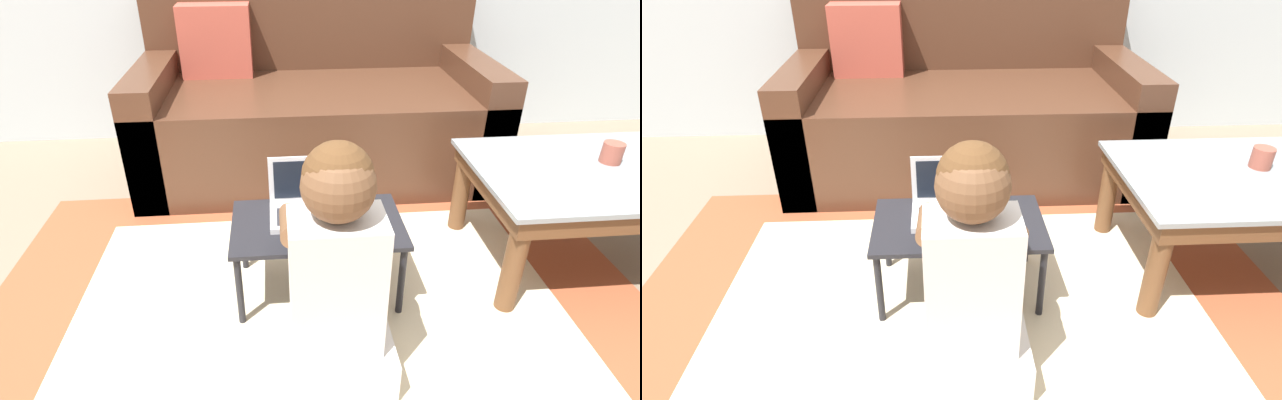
% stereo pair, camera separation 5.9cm
% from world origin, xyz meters
% --- Properties ---
extents(ground_plane, '(16.00, 16.00, 0.00)m').
position_xyz_m(ground_plane, '(0.00, 0.00, 0.00)').
color(ground_plane, '#7F705B').
extents(area_rug, '(2.38, 1.92, 0.01)m').
position_xyz_m(area_rug, '(-0.03, 0.01, 0.00)').
color(area_rug, '#9E4C2D').
rests_on(area_rug, ground_plane).
extents(couch, '(1.76, 0.92, 0.91)m').
position_xyz_m(couch, '(0.05, 1.31, 0.32)').
color(couch, '#4C2D1E').
rests_on(couch, ground_plane).
extents(coffee_table, '(0.96, 0.63, 0.41)m').
position_xyz_m(coffee_table, '(1.05, 0.31, 0.34)').
color(coffee_table, gray).
rests_on(coffee_table, ground_plane).
extents(laptop_desk, '(0.59, 0.35, 0.30)m').
position_xyz_m(laptop_desk, '(-0.03, 0.21, 0.27)').
color(laptop_desk, black).
rests_on(laptop_desk, ground_plane).
extents(laptop, '(0.26, 0.19, 0.20)m').
position_xyz_m(laptop, '(-0.06, 0.26, 0.33)').
color(laptop, silver).
rests_on(laptop, laptop_desk).
extents(computer_mouse, '(0.07, 0.11, 0.04)m').
position_xyz_m(computer_mouse, '(0.13, 0.20, 0.32)').
color(computer_mouse, '#B2B7C1').
rests_on(computer_mouse, laptop_desk).
extents(person_seated, '(0.34, 0.42, 0.76)m').
position_xyz_m(person_seated, '(-0.01, -0.18, 0.36)').
color(person_seated, silver).
rests_on(person_seated, ground_plane).
extents(cup_on_table, '(0.08, 0.08, 0.08)m').
position_xyz_m(cup_on_table, '(1.09, 0.36, 0.45)').
color(cup_on_table, '#994C3D').
rests_on(cup_on_table, coffee_table).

